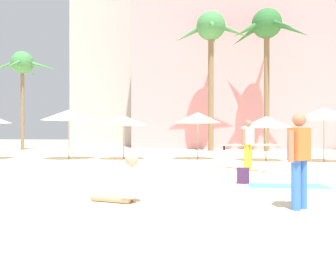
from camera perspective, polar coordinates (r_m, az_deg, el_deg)
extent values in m
plane|color=beige|center=(5.76, 0.74, -13.08)|extent=(120.00, 120.00, 0.00)
cube|color=pink|center=(35.43, 15.58, 10.94)|extent=(23.96, 10.28, 15.80)
cube|color=#A8A8A3|center=(41.88, -1.77, 17.37)|extent=(16.55, 10.12, 27.29)
cylinder|color=brown|center=(27.04, 15.58, 7.32)|extent=(0.40, 0.40, 9.31)
sphere|color=#2D6B33|center=(27.99, 15.59, 16.81)|extent=(2.17, 2.17, 2.17)
cone|color=#2D6B33|center=(27.86, 19.25, 15.69)|extent=(2.60, 0.97, 1.56)
cone|color=#2D6B33|center=(29.44, 15.61, 14.69)|extent=(0.93, 2.55, 1.69)
cone|color=#2D6B33|center=(28.61, 12.40, 15.26)|extent=(2.33, 1.91, 1.57)
cone|color=#2D6B33|center=(26.92, 12.54, 16.10)|extent=(2.48, 1.49, 1.68)
cone|color=#2D6B33|center=(26.47, 17.72, 16.58)|extent=(1.43, 2.55, 1.51)
cylinder|color=brown|center=(29.82, -22.36, 4.23)|extent=(0.27, 0.27, 6.80)
sphere|color=#428447|center=(30.25, -22.37, 10.66)|extent=(1.72, 1.72, 1.72)
cone|color=#428447|center=(29.56, -19.51, 10.30)|extent=(2.45, 0.50, 0.99)
cone|color=#428447|center=(31.64, -21.25, 9.56)|extent=(0.59, 2.45, 1.06)
cone|color=#428447|center=(30.65, -25.23, 9.72)|extent=(2.43, 0.84, 1.19)
cone|color=#428447|center=(28.72, -23.45, 10.40)|extent=(0.71, 2.44, 1.17)
cylinder|color=brown|center=(26.52, 6.90, 7.37)|extent=(0.42, 0.42, 9.22)
sphere|color=#428447|center=(27.48, 6.91, 16.96)|extent=(2.14, 2.14, 2.14)
cone|color=#428447|center=(27.59, 10.48, 15.99)|extent=(2.45, 0.67, 1.27)
cone|color=#428447|center=(28.99, 7.34, 15.36)|extent=(0.84, 2.48, 1.13)
cone|color=#428447|center=(27.46, 3.42, 15.80)|extent=(2.39, 0.67, 1.50)
cone|color=#428447|center=(25.77, 7.11, 17.14)|extent=(0.53, 2.43, 1.27)
cylinder|color=gray|center=(17.82, 23.78, -0.03)|extent=(0.06, 0.06, 2.49)
cone|color=white|center=(17.84, 23.79, 3.10)|extent=(2.60, 2.60, 0.54)
cylinder|color=gray|center=(17.86, 4.82, -0.22)|extent=(0.06, 0.06, 2.36)
cone|color=white|center=(17.88, 4.82, 2.72)|extent=(2.30, 2.30, 0.53)
cylinder|color=gray|center=(17.93, -7.17, -0.48)|extent=(0.06, 0.06, 2.19)
cone|color=beige|center=(17.94, -7.18, 2.23)|extent=(2.47, 2.47, 0.49)
cylinder|color=gray|center=(18.60, -15.65, 0.01)|extent=(0.06, 0.06, 2.50)
cone|color=white|center=(18.62, -15.65, 3.04)|extent=(2.73, 2.73, 0.53)
cylinder|color=gray|center=(17.41, 15.48, -0.64)|extent=(0.06, 0.06, 2.11)
cone|color=white|center=(17.42, 15.49, 1.94)|extent=(2.39, 2.39, 0.54)
cube|color=#4CC6D6|center=(9.41, 18.66, -7.82)|extent=(1.94, 0.82, 0.01)
cube|color=#46254D|center=(9.53, 11.99, -6.48)|extent=(0.34, 0.25, 0.42)
cube|color=#381E3D|center=(9.66, 12.10, -6.90)|extent=(0.22, 0.11, 0.18)
cylinder|color=tan|center=(6.97, -9.25, -10.07)|extent=(0.82, 0.38, 0.16)
cylinder|color=tan|center=(7.14, -8.41, -9.82)|extent=(0.82, 0.38, 0.16)
cube|color=white|center=(6.81, -5.86, -7.61)|extent=(0.32, 0.45, 0.55)
sphere|color=tan|center=(6.76, -5.86, -4.11)|extent=(0.30, 0.30, 0.24)
cylinder|color=gold|center=(12.75, 13.02, -3.61)|extent=(0.23, 0.23, 0.94)
cylinder|color=gold|center=(12.60, 12.47, -3.66)|extent=(0.23, 0.23, 0.94)
cube|color=white|center=(12.64, 12.75, -0.21)|extent=(0.44, 0.44, 0.58)
sphere|color=#936B51|center=(12.65, 12.75, 1.74)|extent=(0.34, 0.34, 0.24)
cylinder|color=#936B51|center=(12.84, 13.43, -0.36)|extent=(0.14, 0.14, 0.55)
cylinder|color=#936B51|center=(12.45, 12.05, -0.38)|extent=(0.14, 0.14, 0.55)
ellipsoid|color=beige|center=(12.95, 12.58, -1.64)|extent=(2.13, 2.53, 0.16)
ellipsoid|color=#3EC6C6|center=(12.95, 12.58, -1.64)|extent=(2.15, 2.55, 0.12)
cube|color=black|center=(13.80, 9.01, -2.18)|extent=(0.08, 0.09, 0.18)
cylinder|color=blue|center=(6.69, 20.78, -7.49)|extent=(0.23, 0.23, 0.86)
cylinder|color=blue|center=(6.52, 19.88, -7.69)|extent=(0.23, 0.23, 0.86)
cube|color=orange|center=(6.55, 20.35, -1.42)|extent=(0.44, 0.44, 0.57)
sphere|color=#936B51|center=(6.55, 20.35, 2.28)|extent=(0.34, 0.34, 0.24)
cylinder|color=#936B51|center=(6.77, 21.44, -1.67)|extent=(0.14, 0.14, 0.54)
cylinder|color=#936B51|center=(6.34, 19.18, -1.79)|extent=(0.14, 0.14, 0.54)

